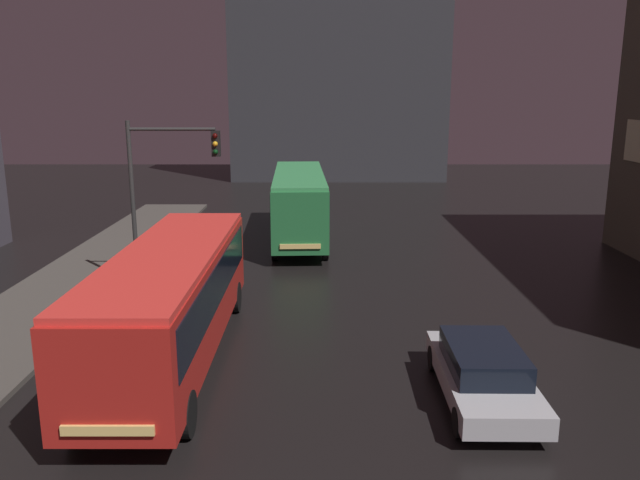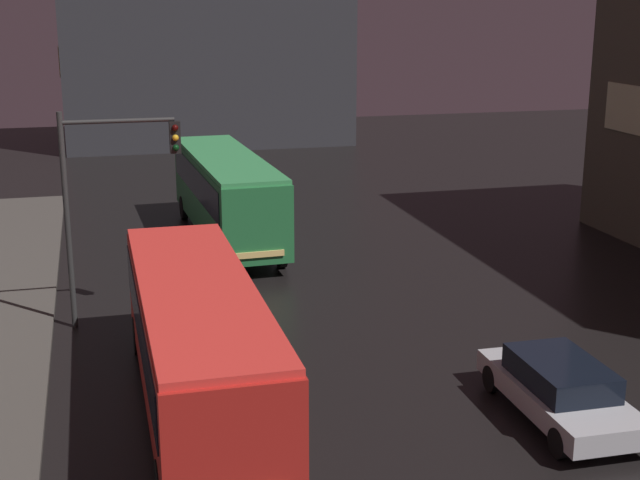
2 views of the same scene
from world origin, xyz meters
name	(u,v)px [view 1 (image 1 of 2)]	position (x,y,z in m)	size (l,w,h in m)	color
building_far_backdrop	(337,72)	(1.89, 51.74, 9.14)	(18.07, 12.00, 18.29)	#2D2D33
bus_near	(172,293)	(-3.59, 9.81, 1.91)	(2.55, 10.67, 3.09)	#AD1E19
bus_far	(299,199)	(-0.69, 24.51, 2.06)	(2.87, 11.07, 3.35)	#236B38
car_taxi	(483,371)	(4.14, 7.53, 0.72)	(1.99, 4.73, 1.37)	#B7B7BC
traffic_light_main	(163,177)	(-5.27, 16.17, 4.17)	(3.30, 0.35, 6.16)	#2D2D2D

